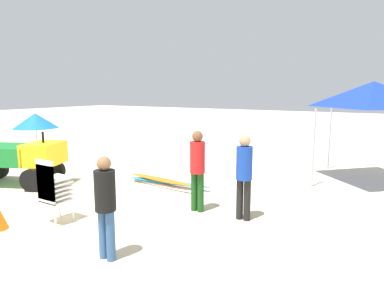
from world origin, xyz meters
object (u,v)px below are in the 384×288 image
(lifeguard_near_center, at_px, (197,165))
(popup_canopy, at_px, (373,95))
(lifeguard_near_left, at_px, (244,172))
(stacked_plastic_chairs, at_px, (51,187))
(lifeguard_near_right, at_px, (105,201))
(utility_cart, at_px, (17,157))
(beach_umbrella_left, at_px, (35,121))
(surfboard_pile, at_px, (165,183))

(lifeguard_near_center, xyz_separation_m, popup_canopy, (2.95, 4.52, 1.47))
(lifeguard_near_left, height_order, lifeguard_near_center, lifeguard_near_center)
(lifeguard_near_left, relative_size, lifeguard_near_center, 0.98)
(stacked_plastic_chairs, height_order, lifeguard_near_right, lifeguard_near_right)
(utility_cart, bearing_deg, beach_umbrella_left, 140.02)
(lifeguard_near_left, distance_m, lifeguard_near_right, 2.87)
(popup_canopy, bearing_deg, lifeguard_near_left, -113.12)
(popup_canopy, bearing_deg, lifeguard_near_center, -123.14)
(lifeguard_near_center, bearing_deg, surfboard_pile, 145.66)
(stacked_plastic_chairs, xyz_separation_m, lifeguard_near_center, (2.08, 2.07, 0.27))
(lifeguard_near_right, distance_m, popup_canopy, 7.87)
(utility_cart, relative_size, lifeguard_near_center, 1.60)
(surfboard_pile, bearing_deg, lifeguard_near_center, -34.34)
(lifeguard_near_right, bearing_deg, beach_umbrella_left, 151.13)
(lifeguard_near_center, relative_size, lifeguard_near_right, 1.08)
(lifeguard_near_left, xyz_separation_m, popup_canopy, (1.90, 4.46, 1.49))
(utility_cart, xyz_separation_m, popup_canopy, (8.26, 5.29, 1.70))
(stacked_plastic_chairs, distance_m, lifeguard_near_right, 2.03)
(utility_cart, relative_size, lifeguard_near_left, 1.62)
(lifeguard_near_center, distance_m, popup_canopy, 5.59)
(stacked_plastic_chairs, bearing_deg, utility_cart, 158.16)
(surfboard_pile, bearing_deg, lifeguard_near_right, -66.93)
(lifeguard_near_left, relative_size, lifeguard_near_right, 1.06)
(surfboard_pile, relative_size, popup_canopy, 0.90)
(lifeguard_near_right, bearing_deg, lifeguard_near_center, 87.33)
(stacked_plastic_chairs, bearing_deg, lifeguard_near_right, -14.06)
(lifeguard_near_right, bearing_deg, stacked_plastic_chairs, 165.94)
(popup_canopy, distance_m, beach_umbrella_left, 12.26)
(lifeguard_near_right, bearing_deg, utility_cart, 161.02)
(lifeguard_near_center, xyz_separation_m, lifeguard_near_right, (-0.12, -2.56, -0.08))
(lifeguard_near_center, distance_m, lifeguard_near_right, 2.57)
(stacked_plastic_chairs, height_order, popup_canopy, popup_canopy)
(lifeguard_near_left, bearing_deg, stacked_plastic_chairs, -145.82)
(stacked_plastic_chairs, relative_size, lifeguard_near_left, 0.74)
(utility_cart, distance_m, lifeguard_near_right, 5.50)
(lifeguard_near_right, height_order, beach_umbrella_left, beach_umbrella_left)
(utility_cart, height_order, lifeguard_near_left, lifeguard_near_left)
(popup_canopy, height_order, beach_umbrella_left, popup_canopy)
(lifeguard_near_center, bearing_deg, lifeguard_near_left, 3.08)
(utility_cart, height_order, surfboard_pile, utility_cart)
(lifeguard_near_right, bearing_deg, surfboard_pile, 113.07)
(beach_umbrella_left, bearing_deg, surfboard_pile, -9.31)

